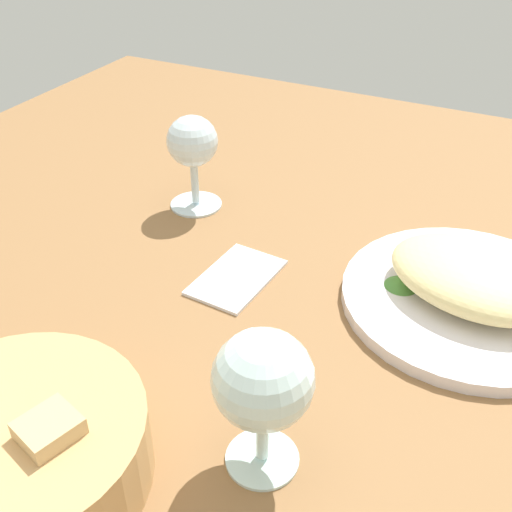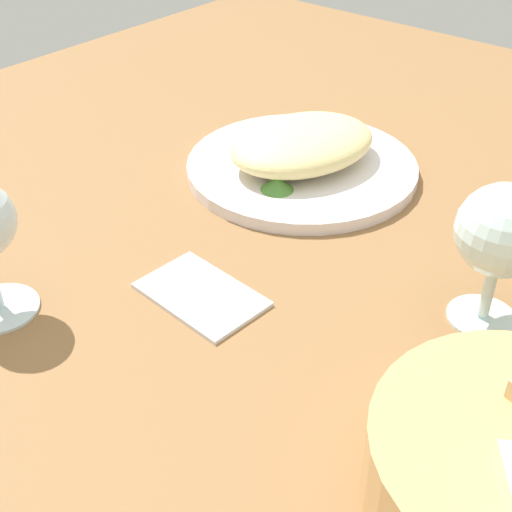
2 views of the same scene
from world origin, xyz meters
The scene contains 8 objects.
ground_plane centered at (0.00, 0.00, -1.00)cm, with size 140.00×140.00×2.00cm, color olive.
plate centered at (-14.16, -14.80, 0.70)cm, with size 26.26×26.26×1.40cm, color white.
omelette centered at (-14.16, -14.80, 3.65)cm, with size 17.55×12.79×4.50cm, color beige.
lettuce_garnish centered at (-7.44, -13.07, 2.12)cm, with size 3.61×3.61×1.44cm, color #478234.
bread_basket centered at (12.17, 21.85, 3.17)cm, with size 19.70×19.70×7.77cm.
wine_glass_near centered at (22.16, -20.07, 8.30)cm, with size 6.79×6.79×12.45cm.
wine_glass_far centered at (-3.48, 12.32, 8.52)cm, with size 7.56×7.56×12.76cm.
folded_napkin centered at (9.65, -8.01, 0.40)cm, with size 11.00×7.00×0.80cm, color white.
Camera 1 is at (-17.05, 40.58, 41.33)cm, focal length 43.56 mm.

